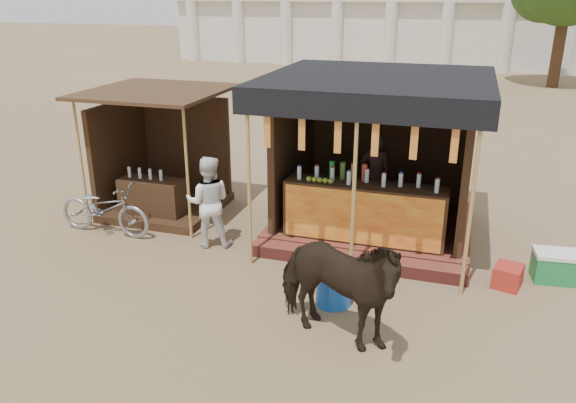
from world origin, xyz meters
The scene contains 9 objects.
ground centered at (0.00, 0.00, 0.00)m, with size 120.00×120.00×0.00m, color #846B4C.
main_stall centered at (1.00, 3.36, 1.02)m, with size 3.60×3.61×2.78m.
secondary_stall centered at (-3.17, 3.24, 0.85)m, with size 2.40×2.40×2.38m.
cow centered at (1.14, -0.10, 0.76)m, with size 0.82×1.79×1.51m, color black.
motorbike centered at (-3.49, 1.88, 0.47)m, with size 0.62×1.79×0.94m, color gray.
bystander centered at (-1.51, 2.00, 0.78)m, with size 0.76×0.59×1.56m, color white.
blue_barrel centered at (0.93, 0.76, 0.33)m, with size 0.48×0.48×0.66m, color blue.
red_crate centered at (3.23, 2.00, 0.16)m, with size 0.37×0.42×0.32m, color #A5261B.
cooler centered at (3.91, 2.41, 0.23)m, with size 0.69×0.51×0.46m.
Camera 1 is at (2.38, -5.89, 4.05)m, focal length 35.00 mm.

